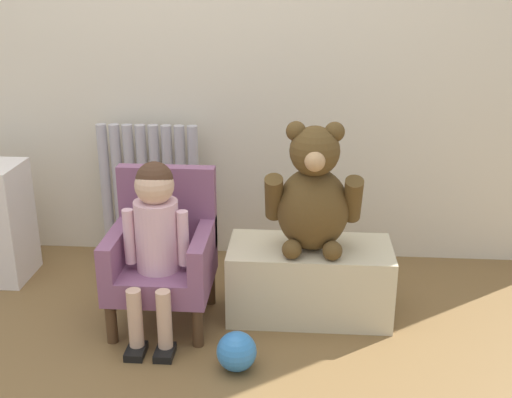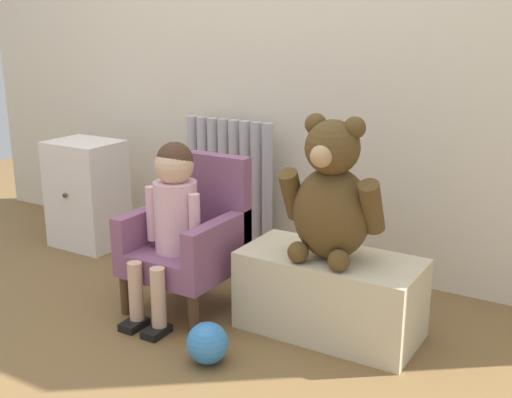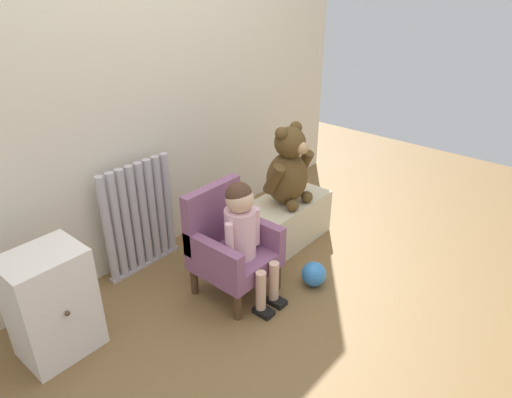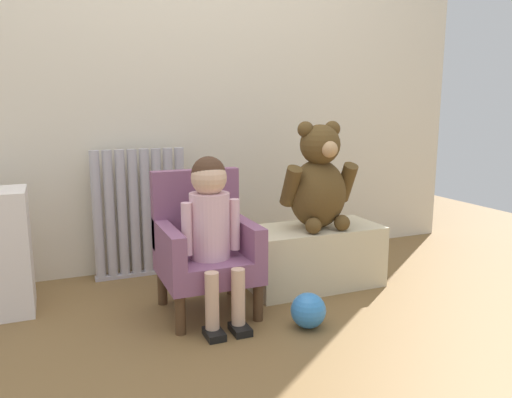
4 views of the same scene
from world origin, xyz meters
TOP-DOWN VIEW (x-y plane):
  - ground_plane at (0.00, 0.00)m, footprint 6.00×6.00m
  - back_wall at (0.00, 1.17)m, footprint 3.80×0.05m
  - radiator at (-0.17, 1.04)m, footprint 0.50×0.05m
  - small_dresser at (-0.87, 0.78)m, footprint 0.35×0.30m
  - child_armchair at (0.01, 0.48)m, footprint 0.40×0.40m
  - child_figure at (0.01, 0.37)m, footprint 0.25×0.35m
  - low_bench at (0.60, 0.55)m, footprint 0.67×0.32m
  - large_teddy_bear at (0.61, 0.53)m, footprint 0.38×0.27m
  - toy_ball at (0.34, 0.13)m, footprint 0.15×0.15m

SIDE VIEW (x-z plane):
  - ground_plane at x=0.00m, z-range 0.00..0.00m
  - toy_ball at x=0.34m, z-range 0.00..0.15m
  - low_bench at x=0.60m, z-range 0.00..0.31m
  - small_dresser at x=-0.87m, z-range 0.00..0.55m
  - child_armchair at x=0.01m, z-range -0.02..0.60m
  - radiator at x=-0.17m, z-range 0.00..0.68m
  - child_figure at x=0.01m, z-range 0.10..0.80m
  - large_teddy_bear at x=0.61m, z-range 0.27..0.80m
  - back_wall at x=0.00m, z-range 0.00..2.40m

